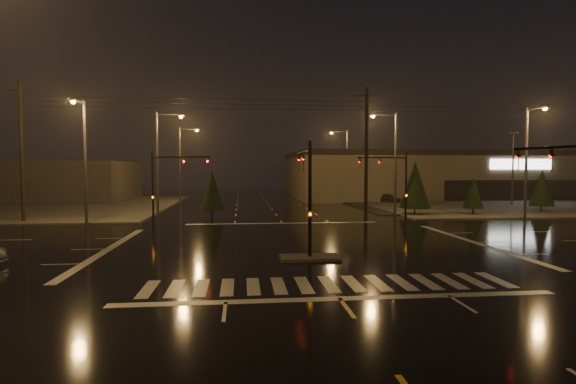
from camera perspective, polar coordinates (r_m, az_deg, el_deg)
The scene contains 26 objects.
ground at distance 26.97m, azimuth 1.48°, elevation -6.82°, with size 140.00×140.00×0.00m, color black.
sidewalk_ne at distance 65.68m, azimuth 24.68°, elevation -1.24°, with size 36.00×36.00×0.12m, color #44413D.
sidewalk_nw at distance 62.46m, azimuth -31.11°, elevation -1.60°, with size 36.00×36.00×0.12m, color #44413D.
median_island at distance 23.06m, azimuth 2.78°, elevation -8.32°, with size 3.00×1.60×0.15m, color #44413D.
crosswalk at distance 18.27m, azimuth 5.21°, elevation -11.57°, with size 15.00×2.60×0.01m, color beige.
stop_bar_near at distance 16.38m, azimuth 6.60°, elevation -13.30°, with size 16.00×0.50×0.01m, color beige.
stop_bar_far at distance 37.78m, azimuth -0.69°, elevation -3.98°, with size 16.00×0.50×0.01m, color beige.
parking_lot at distance 66.72m, azimuth 29.25°, elevation -1.30°, with size 50.00×24.00×0.08m, color black.
retail_building at distance 81.92m, azimuth 22.05°, elevation 2.25°, with size 60.20×28.30×7.20m.
commercial_block at distance 75.30m, azimuth -30.74°, elevation 1.21°, with size 30.00×18.00×5.60m, color #393532.
signal_mast_median at distance 23.54m, azimuth 2.46°, elevation 0.94°, with size 0.25×4.59×6.00m.
signal_mast_ne at distance 38.72m, azimuth 13.58°, elevation 1.72°, with size 4.84×1.86×6.00m.
signal_mast_nw at distance 36.99m, azimuth -15.38°, elevation 1.64°, with size 4.84×1.86×6.00m.
streetlight_1 at distance 45.03m, azimuth -15.90°, elevation 4.42°, with size 2.77×0.32×10.00m.
streetlight_2 at distance 60.85m, azimuth -13.30°, elevation 4.05°, with size 2.77×0.32×10.00m.
streetlight_3 at distance 44.82m, azimuth 13.14°, elevation 4.46°, with size 2.77×0.32×10.00m.
streetlight_4 at distance 64.05m, azimuth 7.26°, elevation 4.05°, with size 2.77×0.32×10.00m.
streetlight_5 at distance 39.59m, azimuth -24.52°, elevation 4.47°, with size 0.32×2.77×10.00m.
streetlight_6 at distance 45.36m, azimuth 28.25°, elevation 4.17°, with size 0.32×2.77×10.00m.
utility_pole_0 at distance 44.44m, azimuth -30.74°, elevation 4.56°, with size 2.20×0.32×12.00m.
utility_pole_1 at distance 41.97m, azimuth 9.91°, elevation 5.05°, with size 2.20×0.32×12.00m.
conifer_0 at distance 45.99m, azimuth 15.80°, elevation 0.96°, with size 3.02×3.02×5.41m.
conifer_1 at distance 47.84m, azimuth 22.49°, elevation -0.08°, with size 1.94×1.94×3.74m.
conifer_2 at distance 53.70m, azimuth 29.54°, elevation 0.48°, with size 2.44×2.44×4.52m.
conifer_3 at distance 42.37m, azimuth -9.62°, elevation 0.19°, with size 2.37×2.37×4.40m.
car_parked at distance 61.57m, azimuth 12.51°, elevation -0.75°, with size 1.53×3.80×1.29m, color black.
Camera 1 is at (-3.44, -26.35, 4.60)m, focal length 28.00 mm.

